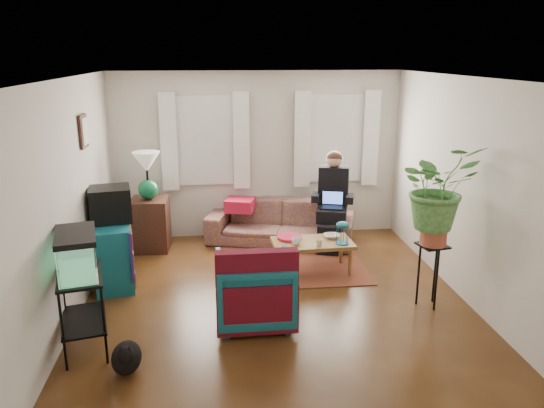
{
  "coord_description": "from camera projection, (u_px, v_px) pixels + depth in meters",
  "views": [
    {
      "loc": [
        -0.69,
        -5.7,
        2.86
      ],
      "look_at": [
        0.0,
        0.4,
        1.1
      ],
      "focal_mm": 35.0,
      "sensor_mm": 36.0,
      "label": 1
    }
  ],
  "objects": [
    {
      "name": "floor",
      "position": [
        276.0,
        302.0,
        6.3
      ],
      "size": [
        4.5,
        5.0,
        0.01
      ],
      "primitive_type": "cube",
      "color": "#4F2B14",
      "rests_on": "ground"
    },
    {
      "name": "ceiling",
      "position": [
        276.0,
        78.0,
        5.59
      ],
      "size": [
        4.5,
        5.0,
        0.01
      ],
      "primitive_type": "cube",
      "color": "white",
      "rests_on": "wall_back"
    },
    {
      "name": "wall_back",
      "position": [
        257.0,
        155.0,
        8.33
      ],
      "size": [
        4.5,
        0.01,
        2.6
      ],
      "primitive_type": "cube",
      "color": "silver",
      "rests_on": "floor"
    },
    {
      "name": "wall_front",
      "position": [
        320.0,
        293.0,
        3.56
      ],
      "size": [
        4.5,
        0.01,
        2.6
      ],
      "primitive_type": "cube",
      "color": "silver",
      "rests_on": "floor"
    },
    {
      "name": "wall_left",
      "position": [
        69.0,
        203.0,
        5.7
      ],
      "size": [
        0.01,
        5.0,
        2.6
      ],
      "primitive_type": "cube",
      "color": "silver",
      "rests_on": "floor"
    },
    {
      "name": "wall_right",
      "position": [
        467.0,
        191.0,
        6.19
      ],
      "size": [
        0.01,
        5.0,
        2.6
      ],
      "primitive_type": "cube",
      "color": "silver",
      "rests_on": "floor"
    },
    {
      "name": "window_left",
      "position": [
        205.0,
        141.0,
        8.16
      ],
      "size": [
        1.08,
        0.04,
        1.38
      ],
      "primitive_type": "cube",
      "color": "white",
      "rests_on": "wall_back"
    },
    {
      "name": "window_right",
      "position": [
        336.0,
        138.0,
        8.38
      ],
      "size": [
        1.08,
        0.04,
        1.38
      ],
      "primitive_type": "cube",
      "color": "white",
      "rests_on": "wall_back"
    },
    {
      "name": "curtains_left",
      "position": [
        205.0,
        142.0,
        8.08
      ],
      "size": [
        1.36,
        0.06,
        1.5
      ],
      "primitive_type": "cube",
      "color": "white",
      "rests_on": "wall_back"
    },
    {
      "name": "curtains_right",
      "position": [
        337.0,
        139.0,
        8.3
      ],
      "size": [
        1.36,
        0.06,
        1.5
      ],
      "primitive_type": "cube",
      "color": "white",
      "rests_on": "wall_back"
    },
    {
      "name": "picture_frame",
      "position": [
        84.0,
        131.0,
        6.34
      ],
      "size": [
        0.04,
        0.32,
        0.4
      ],
      "primitive_type": "cube",
      "color": "#3D2616",
      "rests_on": "wall_left"
    },
    {
      "name": "area_rug",
      "position": [
        291.0,
        265.0,
        7.4
      ],
      "size": [
        2.0,
        1.6,
        0.01
      ],
      "primitive_type": "cube",
      "rotation": [
        0.0,
        0.0,
        -0.0
      ],
      "color": "brown",
      "rests_on": "floor"
    },
    {
      "name": "sofa",
      "position": [
        280.0,
        216.0,
        8.18
      ],
      "size": [
        2.37,
        1.47,
        0.87
      ],
      "primitive_type": "imported",
      "rotation": [
        0.0,
        0.0,
        -0.29
      ],
      "color": "brown",
      "rests_on": "floor"
    },
    {
      "name": "seated_person",
      "position": [
        333.0,
        204.0,
        7.98
      ],
      "size": [
        0.72,
        0.81,
        1.32
      ],
      "primitive_type": null,
      "rotation": [
        0.0,
        0.0,
        -0.29
      ],
      "color": "black",
      "rests_on": "sofa"
    },
    {
      "name": "side_table",
      "position": [
        151.0,
        224.0,
        7.91
      ],
      "size": [
        0.56,
        0.56,
        0.78
      ],
      "primitive_type": "cube",
      "rotation": [
        0.0,
        0.0,
        -0.04
      ],
      "color": "#3D2416",
      "rests_on": "floor"
    },
    {
      "name": "table_lamp",
      "position": [
        147.0,
        177.0,
        7.71
      ],
      "size": [
        0.42,
        0.42,
        0.71
      ],
      "primitive_type": null,
      "rotation": [
        0.0,
        0.0,
        -0.04
      ],
      "color": "white",
      "rests_on": "side_table"
    },
    {
      "name": "dresser",
      "position": [
        113.0,
        253.0,
        6.71
      ],
      "size": [
        0.61,
        0.97,
        0.81
      ],
      "primitive_type": "cube",
      "rotation": [
        0.0,
        0.0,
        0.19
      ],
      "color": "#125A6C",
      "rests_on": "floor"
    },
    {
      "name": "crt_tv",
      "position": [
        110.0,
        204.0,
        6.63
      ],
      "size": [
        0.57,
        0.54,
        0.43
      ],
      "primitive_type": "cube",
      "rotation": [
        0.0,
        0.0,
        0.19
      ],
      "color": "black",
      "rests_on": "dresser"
    },
    {
      "name": "aquarium_stand",
      "position": [
        83.0,
        312.0,
        5.19
      ],
      "size": [
        0.56,
        0.8,
        0.81
      ],
      "primitive_type": "cube",
      "rotation": [
        0.0,
        0.0,
        0.23
      ],
      "color": "black",
      "rests_on": "floor"
    },
    {
      "name": "aquarium",
      "position": [
        77.0,
        253.0,
        5.02
      ],
      "size": [
        0.5,
        0.73,
        0.43
      ],
      "primitive_type": "cube",
      "rotation": [
        0.0,
        0.0,
        0.23
      ],
      "color": "#7FD899",
      "rests_on": "aquarium_stand"
    },
    {
      "name": "black_cat",
      "position": [
        126.0,
        354.0,
        4.88
      ],
      "size": [
        0.33,
        0.46,
        0.36
      ],
      "primitive_type": "ellipsoid",
      "rotation": [
        0.0,
        0.0,
        0.16
      ],
      "color": "black",
      "rests_on": "floor"
    },
    {
      "name": "armchair",
      "position": [
        255.0,
        286.0,
        5.75
      ],
      "size": [
        0.82,
        0.77,
        0.84
      ],
      "primitive_type": "imported",
      "rotation": [
        0.0,
        0.0,
        3.15
      ],
      "color": "#12676C",
      "rests_on": "floor"
    },
    {
      "name": "serape_throw",
      "position": [
        257.0,
        284.0,
        5.39
      ],
      "size": [
        0.85,
        0.2,
        0.69
      ],
      "primitive_type": "cube",
      "rotation": [
        0.0,
        0.0,
        0.0
      ],
      "color": "#9E0A0A",
      "rests_on": "armchair"
    },
    {
      "name": "coffee_table",
      "position": [
        312.0,
        257.0,
        7.11
      ],
      "size": [
        1.08,
        0.62,
        0.44
      ],
      "primitive_type": "cube",
      "rotation": [
        0.0,
        0.0,
        0.04
      ],
      "color": "brown",
      "rests_on": "floor"
    },
    {
      "name": "cup_a",
      "position": [
        296.0,
        241.0,
        6.91
      ],
      "size": [
        0.12,
        0.12,
        0.09
      ],
      "primitive_type": "imported",
      "rotation": [
        0.0,
        0.0,
        0.04
      ],
      "color": "white",
      "rests_on": "coffee_table"
    },
    {
      "name": "cup_b",
      "position": [
        319.0,
        242.0,
        6.88
      ],
      "size": [
        0.1,
        0.1,
        0.09
      ],
      "primitive_type": "imported",
      "rotation": [
        0.0,
        0.0,
        0.04
      ],
      "color": "beige",
      "rests_on": "coffee_table"
    },
    {
      "name": "bowl",
      "position": [
        332.0,
        236.0,
        7.18
      ],
      "size": [
        0.22,
        0.22,
        0.05
      ],
      "primitive_type": "imported",
      "rotation": [
        0.0,
        0.0,
        0.04
      ],
      "color": "white",
      "rests_on": "coffee_table"
    },
    {
      "name": "snack_tray",
      "position": [
        289.0,
        238.0,
        7.14
      ],
      "size": [
        0.34,
        0.34,
        0.04
      ],
      "primitive_type": "cylinder",
      "rotation": [
        0.0,
        0.0,
        0.04
      ],
      "color": "#B21414",
      "rests_on": "coffee_table"
    },
    {
      "name": "birdcage",
      "position": [
        342.0,
        233.0,
        6.93
      ],
      "size": [
        0.18,
        0.18,
        0.31
      ],
      "primitive_type": null,
      "rotation": [
        0.0,
        0.0,
        0.04
      ],
      "color": "#115B6B",
      "rests_on": "coffee_table"
    },
    {
      "name": "plant_stand",
      "position": [
        430.0,
        275.0,
        6.12
      ],
      "size": [
        0.38,
        0.38,
        0.76
      ],
      "primitive_type": "cube",
      "rotation": [
        0.0,
        0.0,
        0.2
      ],
      "color": "black",
      "rests_on": "floor"
    },
    {
      "name": "potted_plant",
      "position": [
        437.0,
        200.0,
        5.87
      ],
      "size": [
        1.0,
        0.91,
        0.96
      ],
      "primitive_type": "imported",
      "rotation": [
        0.0,
        0.0,
        0.2
      ],
      "color": "#599947",
      "rests_on": "plant_stand"
    }
  ]
}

